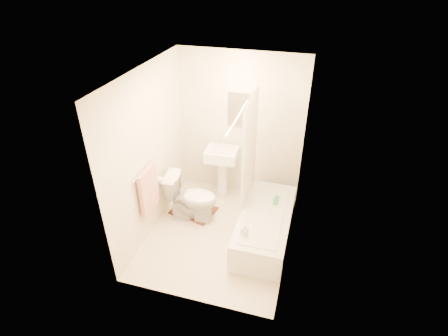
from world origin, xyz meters
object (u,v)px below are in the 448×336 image
(sink, at_px, (222,171))
(bathtub, at_px, (265,226))
(bath_mat, at_px, (194,210))
(soap_bottle, at_px, (245,230))
(toilet, at_px, (192,198))

(sink, xyz_separation_m, bathtub, (0.89, -0.85, -0.27))
(sink, height_order, bathtub, sink)
(bath_mat, bearing_deg, soap_bottle, -38.50)
(soap_bottle, bearing_deg, bath_mat, 141.50)
(toilet, xyz_separation_m, bath_mat, (-0.04, 0.16, -0.37))
(toilet, relative_size, sink, 0.79)
(sink, relative_size, soap_bottle, 5.81)
(toilet, height_order, sink, sink)
(bathtub, bearing_deg, soap_bottle, -110.99)
(soap_bottle, bearing_deg, sink, 117.25)
(bath_mat, xyz_separation_m, soap_bottle, (1.01, -0.80, 0.52))
(bath_mat, distance_m, soap_bottle, 1.39)
(sink, relative_size, bath_mat, 1.48)
(toilet, xyz_separation_m, sink, (0.27, 0.71, 0.11))
(sink, distance_m, bath_mat, 0.79)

